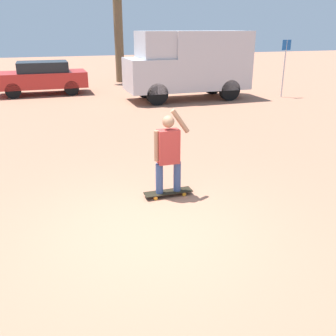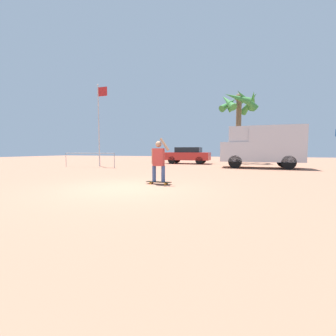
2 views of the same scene
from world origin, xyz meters
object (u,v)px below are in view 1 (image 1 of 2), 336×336
Objects in this scene: skateboard at (168,192)px; person_skateboarder at (168,150)px; street_sign at (285,61)px; camper_van at (190,62)px; parked_car_red at (42,77)px.

person_skateboarder is (-0.00, 0.00, 0.85)m from skateboard.
street_sign reaches higher than person_skateboarder.
skateboard is 0.17× the size of camper_van.
street_sign reaches higher than parked_car_red.
street_sign is (4.28, -0.90, 0.02)m from camper_van.
skateboard is 0.58× the size of person_skateboarder.
parked_car_red is (-6.25, 3.47, -0.78)m from camper_van.
camper_van is at bearing 168.12° from street_sign.
parked_car_red is at bearing 157.46° from street_sign.
camper_van reaches higher than parked_car_red.
person_skateboarder is at bearing -134.29° from street_sign.
person_skateboarder is 0.63× the size of street_sign.
person_skateboarder is 13.26m from parked_car_red.
person_skateboarder is at bearing -113.75° from camper_van.
street_sign is at bearing 45.71° from skateboard.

